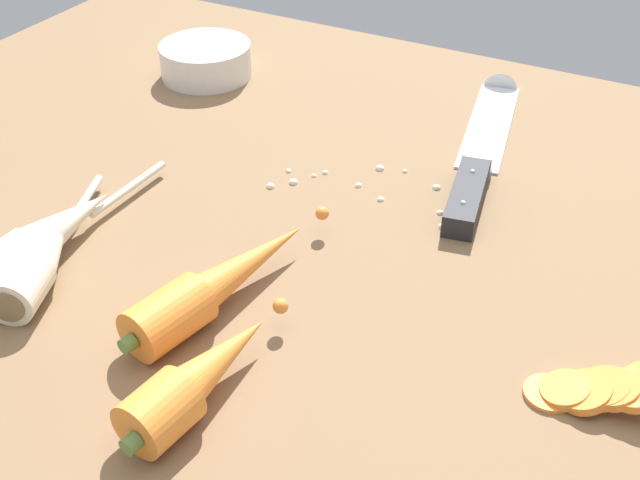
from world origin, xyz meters
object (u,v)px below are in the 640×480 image
parsnip_mid_left (41,255)px  prep_bowl (206,59)px  whole_carrot (219,283)px  carrot_slice_stack (608,389)px  whole_carrot_second (198,378)px  chefs_knife (485,139)px  parsnip_front (47,236)px

parsnip_mid_left → prep_bowl: 39.91cm
whole_carrot → carrot_slice_stack: whole_carrot is taller
whole_carrot → whole_carrot_second: bearing=-64.3°
chefs_knife → parsnip_front: bearing=-126.7°
carrot_slice_stack → chefs_knife: bearing=121.6°
chefs_knife → prep_bowl: 35.54cm
parsnip_front → carrot_slice_stack: size_ratio=2.19×
parsnip_front → chefs_knife: bearing=53.3°
parsnip_mid_left → prep_bowl: (-10.30, 38.55, 0.17)cm
whole_carrot_second → carrot_slice_stack: bearing=27.5°
whole_carrot → parsnip_mid_left: (-14.89, -3.66, -0.12)cm
carrot_slice_stack → prep_bowl: bearing=150.2°
carrot_slice_stack → parsnip_front: bearing=-173.4°
parsnip_front → prep_bowl: same height
whole_carrot → parsnip_front: bearing=-174.9°
chefs_knife → parsnip_front: (-26.63, -35.72, 1.33)cm
chefs_knife → parsnip_front: size_ratio=1.52×
whole_carrot_second → parsnip_mid_left: 20.00cm
chefs_knife → parsnip_mid_left: (-25.20, -37.93, 1.33)cm
parsnip_front → parsnip_mid_left: same height
whole_carrot_second → parsnip_front: (-20.69, 7.60, -0.12)cm
chefs_knife → carrot_slice_stack: bearing=-58.4°
whole_carrot_second → carrot_slice_stack: 27.88cm
whole_carrot → carrot_slice_stack: size_ratio=2.13×
chefs_knife → whole_carrot: (-10.31, -34.26, 1.45)cm
chefs_knife → prep_bowl: (-35.50, 0.63, 1.50)cm
parsnip_front → whole_carrot_second: bearing=-20.2°
whole_carrot → whole_carrot_second: (4.36, -9.06, -0.00)cm
carrot_slice_stack → parsnip_mid_left: bearing=-170.4°
parsnip_front → prep_bowl: bearing=103.7°
chefs_knife → parsnip_mid_left: 45.56cm
prep_bowl → chefs_knife: bearing=-1.0°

